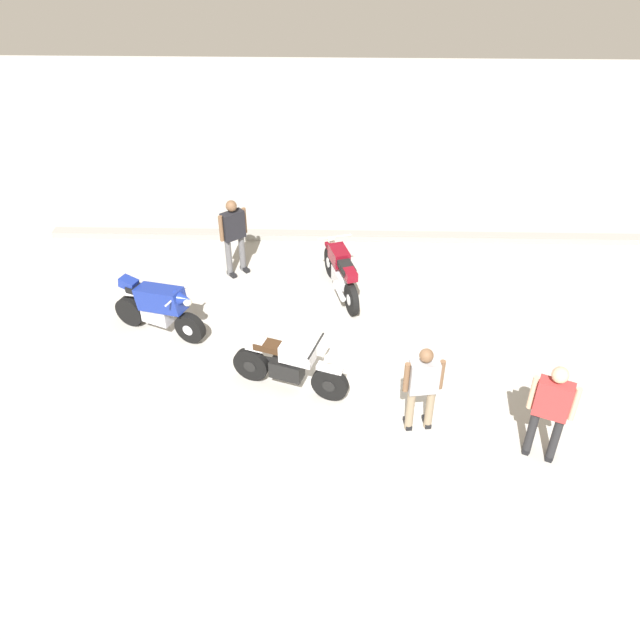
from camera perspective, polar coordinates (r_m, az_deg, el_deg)
ground_plane at (r=11.96m, az=2.76°, el=-3.99°), size 40.00×40.00×0.00m
curb_edge at (r=15.70m, az=2.53°, el=7.22°), size 14.00×0.30×0.15m
motorcycle_silver_cruiser at (r=11.18m, az=-2.70°, el=-3.87°), size 2.02×0.94×1.09m
motorcycle_blue_sportbike at (r=12.74m, az=-13.74°, el=1.14°), size 1.87×1.01×1.14m
motorcycle_maroon_cruiser at (r=13.51m, az=1.82°, el=4.14°), size 0.84×2.03×1.09m
person_in_gray_shirt at (r=10.34m, az=8.84°, el=-5.57°), size 0.64×0.36×1.61m
person_in_black_shirt at (r=14.10m, az=-7.45°, el=7.49°), size 0.57×0.53×1.71m
person_in_red_shirt at (r=10.25m, az=19.27°, el=-7.12°), size 0.66×0.46×1.78m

